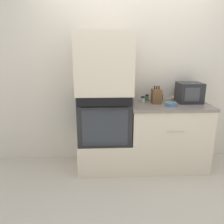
{
  "coord_description": "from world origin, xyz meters",
  "views": [
    {
      "loc": [
        -0.38,
        -2.48,
        1.56
      ],
      "look_at": [
        -0.25,
        0.21,
        0.82
      ],
      "focal_mm": 35.0,
      "sensor_mm": 36.0,
      "label": 1
    }
  ],
  "objects_px": {
    "condiment_jar_far": "(161,97)",
    "condiment_jar_back": "(147,98)",
    "microwave": "(189,93)",
    "wall_oven": "(105,117)",
    "condiment_jar_near": "(173,100)",
    "condiment_jar_mid": "(143,99)",
    "knife_block": "(156,96)",
    "bowl": "(171,104)"
  },
  "relations": [
    {
      "from": "microwave",
      "to": "condiment_jar_back",
      "type": "xyz_separation_m",
      "value": [
        -0.55,
        0.14,
        -0.09
      ]
    },
    {
      "from": "knife_block",
      "to": "condiment_jar_far",
      "type": "bearing_deg",
      "value": 57.08
    },
    {
      "from": "wall_oven",
      "to": "bowl",
      "type": "distance_m",
      "value": 0.87
    },
    {
      "from": "microwave",
      "to": "condiment_jar_far",
      "type": "height_order",
      "value": "microwave"
    },
    {
      "from": "knife_block",
      "to": "condiment_jar_near",
      "type": "bearing_deg",
      "value": -1.48
    },
    {
      "from": "bowl",
      "to": "condiment_jar_mid",
      "type": "relative_size",
      "value": 1.81
    },
    {
      "from": "condiment_jar_back",
      "to": "condiment_jar_far",
      "type": "bearing_deg",
      "value": -1.69
    },
    {
      "from": "condiment_jar_far",
      "to": "condiment_jar_back",
      "type": "height_order",
      "value": "condiment_jar_far"
    },
    {
      "from": "condiment_jar_near",
      "to": "condiment_jar_mid",
      "type": "bearing_deg",
      "value": 171.72
    },
    {
      "from": "microwave",
      "to": "condiment_jar_far",
      "type": "distance_m",
      "value": 0.39
    },
    {
      "from": "bowl",
      "to": "condiment_jar_near",
      "type": "height_order",
      "value": "condiment_jar_near"
    },
    {
      "from": "knife_block",
      "to": "condiment_jar_far",
      "type": "relative_size",
      "value": 2.47
    },
    {
      "from": "microwave",
      "to": "condiment_jar_far",
      "type": "xyz_separation_m",
      "value": [
        -0.35,
        0.14,
        -0.09
      ]
    },
    {
      "from": "bowl",
      "to": "condiment_jar_near",
      "type": "xyz_separation_m",
      "value": [
        0.07,
        0.17,
        0.02
      ]
    },
    {
      "from": "knife_block",
      "to": "condiment_jar_near",
      "type": "xyz_separation_m",
      "value": [
        0.22,
        -0.01,
        -0.05
      ]
    },
    {
      "from": "condiment_jar_near",
      "to": "condiment_jar_mid",
      "type": "distance_m",
      "value": 0.4
    },
    {
      "from": "condiment_jar_near",
      "to": "condiment_jar_back",
      "type": "xyz_separation_m",
      "value": [
        -0.31,
        0.18,
        -0.0
      ]
    },
    {
      "from": "knife_block",
      "to": "condiment_jar_back",
      "type": "distance_m",
      "value": 0.2
    },
    {
      "from": "knife_block",
      "to": "condiment_jar_mid",
      "type": "height_order",
      "value": "knife_block"
    },
    {
      "from": "microwave",
      "to": "knife_block",
      "type": "distance_m",
      "value": 0.46
    },
    {
      "from": "microwave",
      "to": "condiment_jar_near",
      "type": "bearing_deg",
      "value": -171.72
    },
    {
      "from": "wall_oven",
      "to": "condiment_jar_back",
      "type": "xyz_separation_m",
      "value": [
        0.61,
        0.25,
        0.2
      ]
    },
    {
      "from": "condiment_jar_near",
      "to": "condiment_jar_mid",
      "type": "height_order",
      "value": "condiment_jar_near"
    },
    {
      "from": "knife_block",
      "to": "condiment_jar_near",
      "type": "height_order",
      "value": "knife_block"
    },
    {
      "from": "condiment_jar_far",
      "to": "condiment_jar_back",
      "type": "distance_m",
      "value": 0.2
    },
    {
      "from": "condiment_jar_far",
      "to": "wall_oven",
      "type": "bearing_deg",
      "value": -163.24
    },
    {
      "from": "wall_oven",
      "to": "condiment_jar_far",
      "type": "relative_size",
      "value": 7.15
    },
    {
      "from": "wall_oven",
      "to": "condiment_jar_near",
      "type": "xyz_separation_m",
      "value": [
        0.92,
        0.07,
        0.21
      ]
    },
    {
      "from": "wall_oven",
      "to": "condiment_jar_near",
      "type": "relative_size",
      "value": 7.53
    },
    {
      "from": "bowl",
      "to": "condiment_jar_back",
      "type": "distance_m",
      "value": 0.42
    },
    {
      "from": "condiment_jar_mid",
      "to": "bowl",
      "type": "bearing_deg",
      "value": -35.19
    },
    {
      "from": "microwave",
      "to": "condiment_jar_back",
      "type": "distance_m",
      "value": 0.58
    },
    {
      "from": "condiment_jar_near",
      "to": "knife_block",
      "type": "bearing_deg",
      "value": 178.52
    },
    {
      "from": "bowl",
      "to": "microwave",
      "type": "bearing_deg",
      "value": 33.17
    },
    {
      "from": "wall_oven",
      "to": "condiment_jar_far",
      "type": "height_order",
      "value": "wall_oven"
    },
    {
      "from": "condiment_jar_mid",
      "to": "knife_block",
      "type": "bearing_deg",
      "value": -16.74
    },
    {
      "from": "wall_oven",
      "to": "condiment_jar_far",
      "type": "distance_m",
      "value": 0.87
    },
    {
      "from": "microwave",
      "to": "knife_block",
      "type": "xyz_separation_m",
      "value": [
        -0.46,
        -0.03,
        -0.04
      ]
    },
    {
      "from": "bowl",
      "to": "condiment_jar_far",
      "type": "distance_m",
      "value": 0.34
    },
    {
      "from": "condiment_jar_near",
      "to": "condiment_jar_mid",
      "type": "xyz_separation_m",
      "value": [
        -0.39,
        0.06,
        -0.0
      ]
    },
    {
      "from": "wall_oven",
      "to": "bowl",
      "type": "height_order",
      "value": "wall_oven"
    },
    {
      "from": "condiment_jar_near",
      "to": "condiment_jar_far",
      "type": "xyz_separation_m",
      "value": [
        -0.12,
        0.17,
        0.0
      ]
    }
  ]
}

